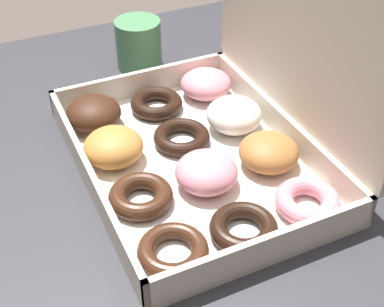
# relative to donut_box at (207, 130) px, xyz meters

# --- Properties ---
(dining_table) EXTENTS (1.08, 0.78, 0.75)m
(dining_table) POSITION_rel_donut_box_xyz_m (0.04, -0.02, -0.16)
(dining_table) COLOR #2D2D33
(dining_table) RESTS_ON ground_plane
(donut_box) EXTENTS (0.41, 0.31, 0.31)m
(donut_box) POSITION_rel_donut_box_xyz_m (0.00, 0.00, 0.00)
(donut_box) COLOR silver
(donut_box) RESTS_ON dining_table
(coffee_mug) EXTENTS (0.08, 0.08, 0.09)m
(coffee_mug) POSITION_rel_donut_box_xyz_m (-0.29, 0.01, -0.00)
(coffee_mug) COLOR #4C8456
(coffee_mug) RESTS_ON dining_table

